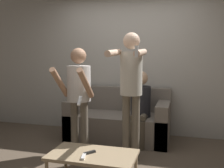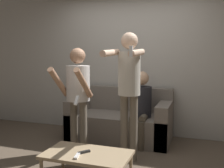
{
  "view_description": "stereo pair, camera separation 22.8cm",
  "coord_description": "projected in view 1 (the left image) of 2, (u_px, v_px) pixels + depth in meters",
  "views": [
    {
      "loc": [
        1.0,
        -3.17,
        1.47
      ],
      "look_at": [
        -0.09,
        0.7,
        1.01
      ],
      "focal_mm": 42.0,
      "sensor_mm": 36.0,
      "label": 1
    },
    {
      "loc": [
        1.21,
        -3.1,
        1.47
      ],
      "look_at": [
        -0.09,
        0.7,
        1.01
      ],
      "focal_mm": 42.0,
      "sensor_mm": 36.0,
      "label": 2
    }
  ],
  "objects": [
    {
      "name": "remote_far",
      "position": [
        90.0,
        153.0,
        2.97
      ],
      "size": [
        0.12,
        0.14,
        0.02
      ],
      "color": "black",
      "rests_on": "coffee_table"
    },
    {
      "name": "person_seated",
      "position": [
        140.0,
        104.0,
        4.24
      ],
      "size": [
        0.32,
        0.54,
        1.19
      ],
      "color": "brown",
      "rests_on": "ground_plane"
    },
    {
      "name": "couch",
      "position": [
        119.0,
        121.0,
        4.55
      ],
      "size": [
        1.73,
        0.83,
        0.87
      ],
      "color": "slate",
      "rests_on": "ground_plane"
    },
    {
      "name": "person_standing_left",
      "position": [
        78.0,
        89.0,
        3.75
      ],
      "size": [
        0.46,
        0.65,
        1.56
      ],
      "color": "#6B6051",
      "rests_on": "ground_plane"
    },
    {
      "name": "ground_plane",
      "position": [
        104.0,
        166.0,
        3.47
      ],
      "size": [
        14.0,
        14.0,
        0.0
      ],
      "primitive_type": "plane",
      "color": "brown"
    },
    {
      "name": "coffee_table",
      "position": [
        93.0,
        156.0,
        2.98
      ],
      "size": [
        0.99,
        0.56,
        0.35
      ],
      "color": "tan",
      "rests_on": "ground_plane"
    },
    {
      "name": "person_standing_right",
      "position": [
        131.0,
        81.0,
        3.53
      ],
      "size": [
        0.42,
        0.73,
        1.76
      ],
      "color": "#6B6051",
      "rests_on": "ground_plane"
    },
    {
      "name": "remote_near",
      "position": [
        83.0,
        157.0,
        2.85
      ],
      "size": [
        0.07,
        0.15,
        0.02
      ],
      "color": "white",
      "rests_on": "coffee_table"
    },
    {
      "name": "wall_back",
      "position": [
        129.0,
        61.0,
        4.83
      ],
      "size": [
        6.4,
        0.06,
        2.7
      ],
      "color": "#B7B2A8",
      "rests_on": "ground_plane"
    }
  ]
}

